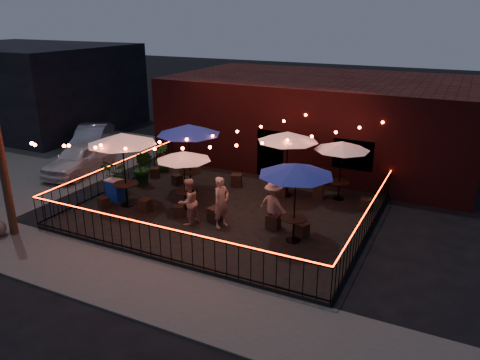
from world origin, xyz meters
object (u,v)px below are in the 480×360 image
object	(u,v)px
cooler	(115,190)
cafe_table_3	(288,137)
cafe_table_1	(189,130)
cafe_table_2	(184,157)
cafe_table_5	(342,147)
cafe_table_0	(122,140)
cafe_table_4	(296,170)

from	to	relation	value
cooler	cafe_table_3	bearing A→B (deg)	33.28
cafe_table_3	cafe_table_1	bearing A→B (deg)	-160.58
cafe_table_1	cafe_table_2	world-z (taller)	cafe_table_1
cafe_table_3	cafe_table_5	bearing A→B (deg)	15.78
cafe_table_0	cafe_table_4	xyz separation A→B (m)	(6.48, 0.03, -0.18)
cafe_table_5	cooler	world-z (taller)	cafe_table_5
cafe_table_1	cafe_table_4	world-z (taller)	cafe_table_1
cafe_table_1	cooler	xyz separation A→B (m)	(-2.06, -2.07, -2.06)
cafe_table_1	cafe_table_5	distance (m)	5.77
cafe_table_0	cafe_table_1	size ratio (longest dim) A/B	1.19
cafe_table_2	cafe_table_5	distance (m)	5.79
cafe_table_0	cafe_table_3	xyz separation A→B (m)	(4.88, 3.52, -0.17)
cafe_table_3	cafe_table_4	size ratio (longest dim) A/B	1.03
cafe_table_4	cooler	bearing A→B (deg)	178.70
cafe_table_5	cafe_table_1	bearing A→B (deg)	-161.84
cafe_table_2	cafe_table_4	xyz separation A→B (m)	(4.39, -0.68, 0.35)
cafe_table_2	cafe_table_4	bearing A→B (deg)	-8.83
cafe_table_0	cafe_table_5	world-z (taller)	cafe_table_0
cafe_table_0	cafe_table_4	bearing A→B (deg)	0.24
cafe_table_3	cooler	world-z (taller)	cafe_table_3
cafe_table_2	cafe_table_5	world-z (taller)	cafe_table_5
cafe_table_0	cafe_table_2	bearing A→B (deg)	18.79
cafe_table_5	cafe_table_4	bearing A→B (deg)	-94.64
cafe_table_1	cafe_table_3	size ratio (longest dim) A/B	1.05
cafe_table_4	cooler	xyz separation A→B (m)	(-7.20, 0.16, -1.89)
cafe_table_4	cafe_table_5	xyz separation A→B (m)	(0.33, 4.03, -0.24)
cafe_table_3	cafe_table_5	size ratio (longest dim) A/B	0.99
cafe_table_2	cafe_table_3	xyz separation A→B (m)	(2.80, 2.81, 0.36)
cafe_table_2	cafe_table_3	world-z (taller)	cafe_table_3
cafe_table_4	cooler	size ratio (longest dim) A/B	3.06
cafe_table_4	cafe_table_5	world-z (taller)	cafe_table_4
cafe_table_5	cooler	distance (m)	8.62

